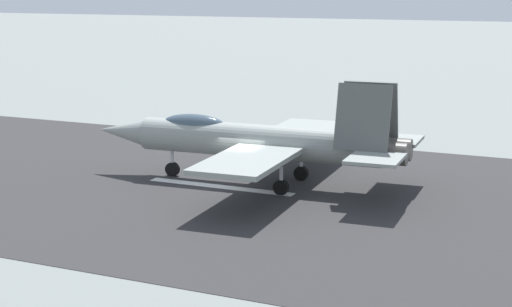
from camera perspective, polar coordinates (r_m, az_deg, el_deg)
ground_plane at (r=40.22m, az=-1.33°, el=-2.56°), size 400.00×400.00×0.00m
runway_strip at (r=40.21m, az=-1.31°, el=-2.55°), size 240.00×26.00×0.02m
fighter_jet at (r=40.62m, az=0.31°, el=0.98°), size 17.45×14.81×5.54m
marker_cone_mid at (r=52.22m, az=0.67°, el=1.14°), size 0.44×0.44×0.55m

